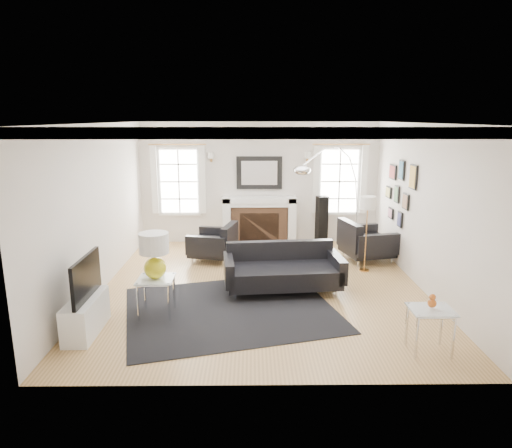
{
  "coord_description": "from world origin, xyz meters",
  "views": [
    {
      "loc": [
        -0.18,
        -7.51,
        2.89
      ],
      "look_at": [
        -0.1,
        0.3,
        1.06
      ],
      "focal_mm": 32.0,
      "sensor_mm": 36.0,
      "label": 1
    }
  ],
  "objects_px": {
    "armchair_right": "(364,242)",
    "gourd_lamp": "(154,253)",
    "fireplace": "(259,221)",
    "arc_floor_lamp": "(331,195)",
    "sofa": "(282,270)",
    "armchair_left": "(215,244)",
    "coffee_table": "(262,261)"
  },
  "relations": [
    {
      "from": "coffee_table",
      "to": "gourd_lamp",
      "type": "distance_m",
      "value": 2.18
    },
    {
      "from": "sofa",
      "to": "arc_floor_lamp",
      "type": "distance_m",
      "value": 2.58
    },
    {
      "from": "gourd_lamp",
      "to": "arc_floor_lamp",
      "type": "distance_m",
      "value": 4.4
    },
    {
      "from": "armchair_right",
      "to": "arc_floor_lamp",
      "type": "xyz_separation_m",
      "value": [
        -0.63,
        0.48,
        0.9
      ]
    },
    {
      "from": "fireplace",
      "to": "armchair_left",
      "type": "height_order",
      "value": "fireplace"
    },
    {
      "from": "sofa",
      "to": "armchair_right",
      "type": "bearing_deg",
      "value": 42.35
    },
    {
      "from": "coffee_table",
      "to": "sofa",
      "type": "bearing_deg",
      "value": -45.64
    },
    {
      "from": "sofa",
      "to": "fireplace",
      "type": "bearing_deg",
      "value": 96.77
    },
    {
      "from": "coffee_table",
      "to": "gourd_lamp",
      "type": "xyz_separation_m",
      "value": [
        -1.59,
        -1.37,
        0.58
      ]
    },
    {
      "from": "sofa",
      "to": "armchair_left",
      "type": "height_order",
      "value": "sofa"
    },
    {
      "from": "fireplace",
      "to": "sofa",
      "type": "height_order",
      "value": "fireplace"
    },
    {
      "from": "fireplace",
      "to": "gourd_lamp",
      "type": "xyz_separation_m",
      "value": [
        -1.6,
        -3.93,
        0.43
      ]
    },
    {
      "from": "sofa",
      "to": "coffee_table",
      "type": "bearing_deg",
      "value": 134.36
    },
    {
      "from": "armchair_left",
      "to": "fireplace",
      "type": "bearing_deg",
      "value": 53.38
    },
    {
      "from": "gourd_lamp",
      "to": "arc_floor_lamp",
      "type": "xyz_separation_m",
      "value": [
        3.1,
        3.11,
        0.32
      ]
    },
    {
      "from": "sofa",
      "to": "gourd_lamp",
      "type": "height_order",
      "value": "gourd_lamp"
    },
    {
      "from": "armchair_right",
      "to": "gourd_lamp",
      "type": "xyz_separation_m",
      "value": [
        -3.73,
        -2.63,
        0.59
      ]
    },
    {
      "from": "armchair_left",
      "to": "armchair_right",
      "type": "height_order",
      "value": "armchair_right"
    },
    {
      "from": "armchair_left",
      "to": "arc_floor_lamp",
      "type": "distance_m",
      "value": 2.64
    },
    {
      "from": "fireplace",
      "to": "armchair_right",
      "type": "relative_size",
      "value": 1.4
    },
    {
      "from": "coffee_table",
      "to": "gourd_lamp",
      "type": "relative_size",
      "value": 1.39
    },
    {
      "from": "fireplace",
      "to": "arc_floor_lamp",
      "type": "xyz_separation_m",
      "value": [
        1.5,
        -0.81,
        0.75
      ]
    },
    {
      "from": "fireplace",
      "to": "armchair_left",
      "type": "bearing_deg",
      "value": -126.62
    },
    {
      "from": "armchair_right",
      "to": "coffee_table",
      "type": "bearing_deg",
      "value": -149.27
    },
    {
      "from": "arc_floor_lamp",
      "to": "fireplace",
      "type": "bearing_deg",
      "value": 151.57
    },
    {
      "from": "armchair_left",
      "to": "coffee_table",
      "type": "distance_m",
      "value": 1.61
    },
    {
      "from": "armchair_left",
      "to": "armchair_right",
      "type": "relative_size",
      "value": 0.91
    },
    {
      "from": "armchair_left",
      "to": "armchair_right",
      "type": "distance_m",
      "value": 3.06
    },
    {
      "from": "sofa",
      "to": "armchair_right",
      "type": "xyz_separation_m",
      "value": [
        1.79,
        1.63,
        0.04
      ]
    },
    {
      "from": "fireplace",
      "to": "armchair_right",
      "type": "height_order",
      "value": "fireplace"
    },
    {
      "from": "sofa",
      "to": "arc_floor_lamp",
      "type": "height_order",
      "value": "arc_floor_lamp"
    },
    {
      "from": "arc_floor_lamp",
      "to": "armchair_left",
      "type": "bearing_deg",
      "value": -169.89
    }
  ]
}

